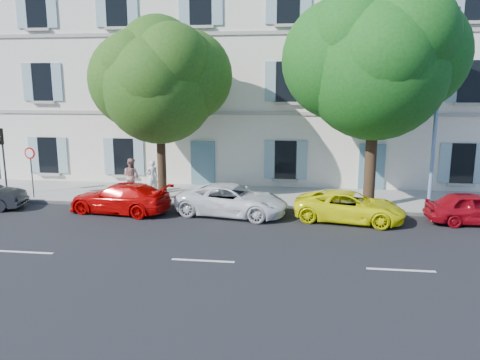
# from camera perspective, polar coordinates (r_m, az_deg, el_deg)

# --- Properties ---
(ground) EXTENTS (90.00, 90.00, 0.00)m
(ground) POSITION_cam_1_polar(r_m,az_deg,el_deg) (18.63, -2.01, -5.40)
(ground) COLOR black
(sidewalk) EXTENTS (36.00, 4.50, 0.15)m
(sidewalk) POSITION_cam_1_polar(r_m,az_deg,el_deg) (22.86, -0.21, -2.03)
(sidewalk) COLOR #A09E96
(sidewalk) RESTS_ON ground
(kerb) EXTENTS (36.00, 0.16, 0.16)m
(kerb) POSITION_cam_1_polar(r_m,az_deg,el_deg) (20.77, -0.99, -3.39)
(kerb) COLOR #9E998E
(kerb) RESTS_ON ground
(building) EXTENTS (28.00, 7.00, 12.00)m
(building) POSITION_cam_1_polar(r_m,az_deg,el_deg) (27.96, 1.37, 12.64)
(building) COLOR silver
(building) RESTS_ON ground
(car_red_coupe) EXTENTS (4.66, 2.47, 1.29)m
(car_red_coupe) POSITION_cam_1_polar(r_m,az_deg,el_deg) (20.80, -14.43, -2.13)
(car_red_coupe) COLOR #C00505
(car_red_coupe) RESTS_ON ground
(car_white_coupe) EXTENTS (4.99, 2.95, 1.30)m
(car_white_coupe) POSITION_cam_1_polar(r_m,az_deg,el_deg) (19.75, -0.96, -2.46)
(car_white_coupe) COLOR white
(car_white_coupe) RESTS_ON ground
(car_yellow_supercar) EXTENTS (4.66, 2.76, 1.21)m
(car_yellow_supercar) POSITION_cam_1_polar(r_m,az_deg,el_deg) (19.40, 13.21, -3.16)
(car_yellow_supercar) COLOR #F9F70A
(car_yellow_supercar) RESTS_ON ground
(car_red_hatchback) EXTENTS (3.81, 1.73, 1.27)m
(car_red_hatchback) POSITION_cam_1_polar(r_m,az_deg,el_deg) (20.71, 26.73, -3.10)
(car_red_hatchback) COLOR #9B0914
(car_red_hatchback) RESTS_ON ground
(tree_left) EXTENTS (5.22, 5.22, 8.09)m
(tree_left) POSITION_cam_1_polar(r_m,az_deg,el_deg) (21.89, -9.83, 11.16)
(tree_left) COLOR #3A2819
(tree_left) RESTS_ON sidewalk
(tree_right) EXTENTS (6.04, 6.04, 9.30)m
(tree_right) POSITION_cam_1_polar(r_m,az_deg,el_deg) (20.66, 16.21, 12.99)
(tree_right) COLOR #3A2819
(tree_right) RESTS_ON sidewalk
(traffic_light) EXTENTS (0.29, 0.37, 3.28)m
(traffic_light) POSITION_cam_1_polar(r_m,az_deg,el_deg) (24.95, -27.08, 3.57)
(traffic_light) COLOR #383A3D
(traffic_light) RESTS_ON sidewalk
(road_sign) EXTENTS (0.56, 0.11, 2.41)m
(road_sign) POSITION_cam_1_polar(r_m,az_deg,el_deg) (24.15, -24.16, 2.07)
(road_sign) COLOR #383A3D
(road_sign) RESTS_ON sidewalk
(street_lamp) EXTENTS (0.29, 1.74, 8.18)m
(street_lamp) POSITION_cam_1_polar(r_m,az_deg,el_deg) (20.99, 23.03, 8.87)
(street_lamp) COLOR #7293BF
(street_lamp) RESTS_ON sidewalk
(pedestrian_a) EXTENTS (0.72, 0.70, 1.67)m
(pedestrian_a) POSITION_cam_1_polar(r_m,az_deg,el_deg) (23.35, -10.65, 0.33)
(pedestrian_a) COLOR white
(pedestrian_a) RESTS_ON sidewalk
(pedestrian_b) EXTENTS (1.05, 0.94, 1.77)m
(pedestrian_b) POSITION_cam_1_polar(r_m,az_deg,el_deg) (23.54, -13.11, 0.45)
(pedestrian_b) COLOR tan
(pedestrian_b) RESTS_ON sidewalk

